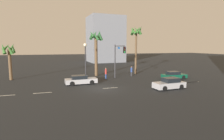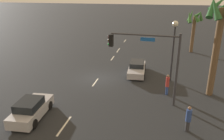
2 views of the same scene
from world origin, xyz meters
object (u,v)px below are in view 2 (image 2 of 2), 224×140
(car_2, at_px, (31,109))
(pedestrian_1, at_px, (167,84))
(traffic_signal, at_px, (152,56))
(palm_tree_2, at_px, (220,26))
(streetlamp, at_px, (174,40))
(palm_tree_0, at_px, (194,22))
(pedestrian_0, at_px, (188,118))
(car_1, at_px, (137,68))

(car_2, height_order, pedestrian_1, pedestrian_1)
(pedestrian_1, bearing_deg, traffic_signal, -40.08)
(traffic_signal, distance_m, palm_tree_2, 6.08)
(pedestrian_1, bearing_deg, palm_tree_2, 102.73)
(car_2, height_order, streetlamp, streetlamp)
(palm_tree_2, bearing_deg, car_2, -63.32)
(streetlamp, height_order, palm_tree_0, palm_tree_0)
(traffic_signal, bearing_deg, car_2, -63.10)
(car_2, bearing_deg, palm_tree_2, 116.68)
(car_2, bearing_deg, pedestrian_0, 93.05)
(streetlamp, bearing_deg, car_1, -110.62)
(streetlamp, distance_m, palm_tree_0, 12.32)
(streetlamp, height_order, pedestrian_0, streetlamp)
(car_1, distance_m, streetlamp, 5.26)
(traffic_signal, height_order, pedestrian_0, traffic_signal)
(car_2, distance_m, palm_tree_2, 15.92)
(car_2, xyz_separation_m, pedestrian_0, (-0.58, 10.94, 0.30))
(pedestrian_0, bearing_deg, palm_tree_2, 158.29)
(car_1, bearing_deg, streetlamp, 69.38)
(traffic_signal, distance_m, palm_tree_0, 17.72)
(car_2, xyz_separation_m, streetlamp, (-9.28, 10.09, 3.57))
(streetlamp, xyz_separation_m, pedestrian_1, (3.39, -0.40, -3.22))
(pedestrian_0, height_order, pedestrian_1, pedestrian_1)
(traffic_signal, relative_size, pedestrian_0, 3.19)
(car_1, bearing_deg, car_2, -31.54)
(pedestrian_1, relative_size, palm_tree_0, 0.31)
(palm_tree_2, bearing_deg, palm_tree_0, -179.83)
(car_2, relative_size, streetlamp, 0.71)
(car_1, xyz_separation_m, traffic_signal, (6.44, 1.73, 3.39))
(pedestrian_1, xyz_separation_m, palm_tree_2, (-0.84, 3.70, 5.04))
(car_1, distance_m, palm_tree_0, 13.09)
(palm_tree_0, bearing_deg, streetlamp, -15.32)
(palm_tree_0, bearing_deg, pedestrian_0, -6.66)
(traffic_signal, height_order, pedestrian_1, traffic_signal)
(traffic_signal, distance_m, streetlamp, 5.42)
(pedestrian_1, height_order, palm_tree_0, palm_tree_0)
(streetlamp, bearing_deg, palm_tree_0, 164.68)
(traffic_signal, bearing_deg, pedestrian_1, 139.92)
(traffic_signal, bearing_deg, car_1, -164.93)
(traffic_signal, xyz_separation_m, pedestrian_0, (3.61, 2.69, -3.04))
(palm_tree_0, bearing_deg, pedestrian_1, -13.47)
(car_1, xyz_separation_m, car_2, (10.63, -6.52, 0.06))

